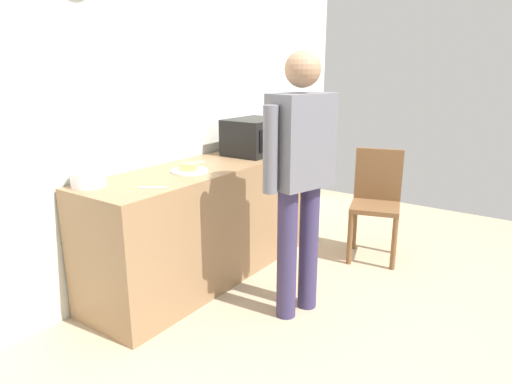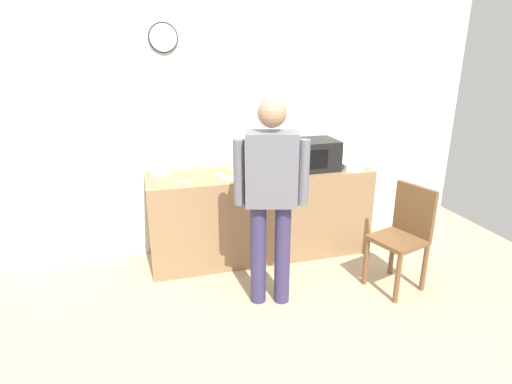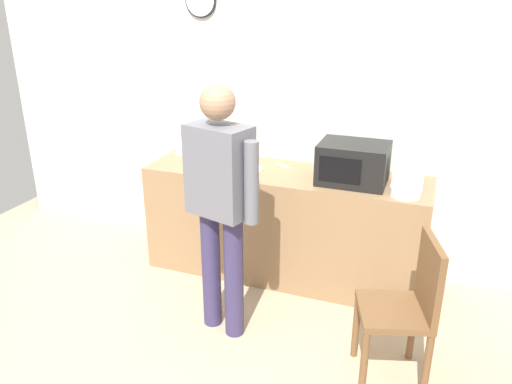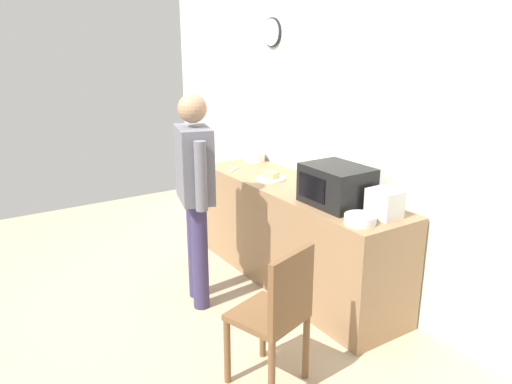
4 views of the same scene
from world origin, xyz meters
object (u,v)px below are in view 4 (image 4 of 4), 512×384
wooden_chair (277,312)px  salad_bowl (254,157)px  toaster (384,203)px  microwave (336,185)px  spoon_utensil (305,182)px  cereal_bowl (360,219)px  person_standing (195,185)px  fork_utensil (234,170)px  sandwich_plate (271,177)px

wooden_chair → salad_bowl: bearing=150.6°
toaster → microwave: bearing=-166.1°
microwave → spoon_utensil: bearing=163.8°
cereal_bowl → person_standing: size_ratio=0.13×
cereal_bowl → person_standing: person_standing is taller
wooden_chair → person_standing: bearing=176.6°
fork_utensil → person_standing: size_ratio=0.10×
toaster → person_standing: size_ratio=0.13×
toaster → wooden_chair: 1.12m
cereal_bowl → spoon_utensil: bearing=162.8°
sandwich_plate → salad_bowl: salad_bowl is taller
sandwich_plate → cereal_bowl: bearing=-5.2°
salad_bowl → person_standing: bearing=-53.1°
sandwich_plate → fork_utensil: 0.47m
microwave → spoon_utensil: microwave is taller
salad_bowl → person_standing: person_standing is taller
sandwich_plate → cereal_bowl: size_ratio=1.20×
cereal_bowl → spoon_utensil: size_ratio=1.29×
sandwich_plate → toaster: 1.24m
spoon_utensil → person_standing: person_standing is taller
person_standing → sandwich_plate: bearing=99.9°
microwave → person_standing: person_standing is taller
salad_bowl → cereal_bowl: salad_bowl is taller
fork_utensil → person_standing: 0.93m
microwave → cereal_bowl: bearing=-18.7°
cereal_bowl → person_standing: 1.31m
microwave → sandwich_plate: 0.85m
spoon_utensil → wooden_chair: (1.11, -1.08, -0.38)m
sandwich_plate → spoon_utensil: sandwich_plate is taller
microwave → wooden_chair: (0.52, -0.91, -0.52)m
microwave → toaster: (0.39, 0.10, -0.05)m
person_standing → salad_bowl: bearing=126.9°
toaster → person_standing: person_standing is taller
toaster → wooden_chair: bearing=-82.8°
salad_bowl → toaster: toaster is taller
sandwich_plate → wooden_chair: size_ratio=0.28×
microwave → cereal_bowl: size_ratio=2.28×
spoon_utensil → toaster: bearing=-4.3°
sandwich_plate → toaster: size_ratio=1.19×
spoon_utensil → sandwich_plate: bearing=-142.0°
salad_bowl → wooden_chair: 2.35m
microwave → salad_bowl: bearing=171.4°
fork_utensil → person_standing: person_standing is taller
toaster → cereal_bowl: bearing=-88.5°
salad_bowl → sandwich_plate: bearing=-20.6°
sandwich_plate → cereal_bowl: sandwich_plate is taller
microwave → person_standing: size_ratio=0.29×
cereal_bowl → wooden_chair: 0.88m
spoon_utensil → wooden_chair: wooden_chair is taller
fork_utensil → person_standing: (0.60, -0.70, 0.11)m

